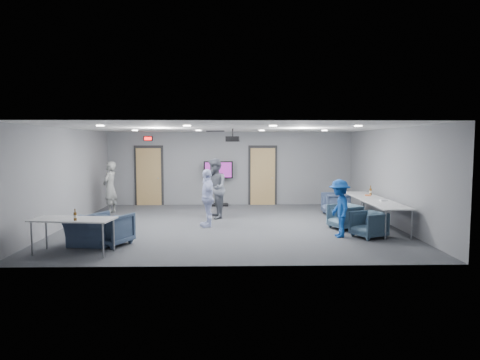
{
  "coord_description": "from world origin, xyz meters",
  "views": [
    {
      "loc": [
        0.01,
        -11.8,
        2.29
      ],
      "look_at": [
        0.29,
        0.75,
        1.2
      ],
      "focal_mm": 32.0,
      "sensor_mm": 36.0,
      "label": 1
    }
  ],
  "objects_px": {
    "table_right_a": "(363,196)",
    "projector": "(233,139)",
    "person_d": "(339,208)",
    "tv_stand": "(218,181)",
    "person_c": "(207,198)",
    "chair_right_a": "(335,204)",
    "chair_front_b": "(91,232)",
    "person_b": "(214,188)",
    "bottle_right": "(371,192)",
    "chair_right_c": "(369,225)",
    "bottle_front": "(75,216)",
    "table_front_left": "(73,221)",
    "chair_front_a": "(111,229)",
    "person_a": "(110,188)",
    "table_right_b": "(386,205)",
    "chair_right_b": "(345,217)"
  },
  "relations": [
    {
      "from": "projector",
      "to": "table_right_b",
      "type": "bearing_deg",
      "value": -11.15
    },
    {
      "from": "person_c",
      "to": "chair_front_a",
      "type": "bearing_deg",
      "value": -58.82
    },
    {
      "from": "chair_front_a",
      "to": "chair_right_c",
      "type": "bearing_deg",
      "value": -149.21
    },
    {
      "from": "chair_right_c",
      "to": "table_right_b",
      "type": "distance_m",
      "value": 1.0
    },
    {
      "from": "table_front_left",
      "to": "bottle_right",
      "type": "bearing_deg",
      "value": 34.57
    },
    {
      "from": "chair_right_a",
      "to": "bottle_front",
      "type": "relative_size",
      "value": 3.24
    },
    {
      "from": "chair_right_a",
      "to": "table_front_left",
      "type": "xyz_separation_m",
      "value": [
        -6.6,
        -4.67,
        0.33
      ]
    },
    {
      "from": "chair_right_c",
      "to": "chair_front_a",
      "type": "xyz_separation_m",
      "value": [
        -6.03,
        -0.62,
        0.05
      ]
    },
    {
      "from": "chair_right_c",
      "to": "bottle_front",
      "type": "height_order",
      "value": "bottle_front"
    },
    {
      "from": "person_b",
      "to": "table_right_a",
      "type": "xyz_separation_m",
      "value": [
        4.48,
        -0.2,
        -0.23
      ]
    },
    {
      "from": "chair_right_a",
      "to": "table_front_left",
      "type": "bearing_deg",
      "value": -55.92
    },
    {
      "from": "chair_right_c",
      "to": "tv_stand",
      "type": "relative_size",
      "value": 0.43
    },
    {
      "from": "person_d",
      "to": "chair_right_a",
      "type": "relative_size",
      "value": 1.81
    },
    {
      "from": "table_right_a",
      "to": "projector",
      "type": "xyz_separation_m",
      "value": [
        -3.93,
        -0.69,
        1.72
      ]
    },
    {
      "from": "person_b",
      "to": "chair_right_a",
      "type": "bearing_deg",
      "value": 88.85
    },
    {
      "from": "person_c",
      "to": "chair_front_b",
      "type": "bearing_deg",
      "value": -64.0
    },
    {
      "from": "chair_right_b",
      "to": "chair_front_b",
      "type": "relative_size",
      "value": 0.76
    },
    {
      "from": "chair_front_a",
      "to": "table_front_left",
      "type": "distance_m",
      "value": 0.97
    },
    {
      "from": "chair_front_a",
      "to": "bottle_front",
      "type": "height_order",
      "value": "bottle_front"
    },
    {
      "from": "chair_right_c",
      "to": "bottle_right",
      "type": "bearing_deg",
      "value": 136.59
    },
    {
      "from": "person_d",
      "to": "tv_stand",
      "type": "bearing_deg",
      "value": -150.19
    },
    {
      "from": "person_b",
      "to": "person_d",
      "type": "distance_m",
      "value": 4.11
    },
    {
      "from": "table_right_a",
      "to": "chair_right_c",
      "type": "bearing_deg",
      "value": 165.74
    },
    {
      "from": "chair_front_a",
      "to": "person_b",
      "type": "bearing_deg",
      "value": -98.21
    },
    {
      "from": "person_d",
      "to": "table_right_b",
      "type": "bearing_deg",
      "value": 112.11
    },
    {
      "from": "person_a",
      "to": "table_right_b",
      "type": "xyz_separation_m",
      "value": [
        7.9,
        -3.07,
        -0.16
      ]
    },
    {
      "from": "chair_right_b",
      "to": "chair_front_b",
      "type": "height_order",
      "value": "chair_right_b"
    },
    {
      "from": "person_b",
      "to": "tv_stand",
      "type": "relative_size",
      "value": 1.12
    },
    {
      "from": "person_c",
      "to": "bottle_front",
      "type": "distance_m",
      "value": 3.94
    },
    {
      "from": "chair_front_a",
      "to": "projector",
      "type": "bearing_deg",
      "value": -112.93
    },
    {
      "from": "chair_front_b",
      "to": "table_right_a",
      "type": "bearing_deg",
      "value": -147.97
    },
    {
      "from": "bottle_right",
      "to": "chair_right_a",
      "type": "bearing_deg",
      "value": 135.56
    },
    {
      "from": "person_b",
      "to": "chair_front_b",
      "type": "distance_m",
      "value": 4.34
    },
    {
      "from": "person_b",
      "to": "tv_stand",
      "type": "xyz_separation_m",
      "value": [
        0.04,
        2.66,
        0.01
      ]
    },
    {
      "from": "chair_front_a",
      "to": "table_right_a",
      "type": "relative_size",
      "value": 0.44
    },
    {
      "from": "table_right_a",
      "to": "chair_front_b",
      "type": "bearing_deg",
      "value": 114.18
    },
    {
      "from": "chair_right_b",
      "to": "person_a",
      "type": "bearing_deg",
      "value": -132.93
    },
    {
      "from": "table_right_b",
      "to": "tv_stand",
      "type": "height_order",
      "value": "tv_stand"
    },
    {
      "from": "person_a",
      "to": "person_c",
      "type": "distance_m",
      "value": 3.96
    },
    {
      "from": "person_a",
      "to": "bottle_right",
      "type": "distance_m",
      "value": 8.2
    },
    {
      "from": "chair_front_a",
      "to": "projector",
      "type": "xyz_separation_m",
      "value": [
        2.75,
        2.49,
        2.04
      ]
    },
    {
      "from": "person_d",
      "to": "table_front_left",
      "type": "height_order",
      "value": "person_d"
    },
    {
      "from": "person_c",
      "to": "person_d",
      "type": "relative_size",
      "value": 1.12
    },
    {
      "from": "person_d",
      "to": "person_b",
      "type": "bearing_deg",
      "value": -130.64
    },
    {
      "from": "person_c",
      "to": "chair_right_a",
      "type": "height_order",
      "value": "person_c"
    },
    {
      "from": "person_a",
      "to": "person_d",
      "type": "distance_m",
      "value": 7.49
    },
    {
      "from": "person_b",
      "to": "bottle_right",
      "type": "relative_size",
      "value": 6.32
    },
    {
      "from": "bottle_right",
      "to": "table_front_left",
      "type": "bearing_deg",
      "value": -152.83
    },
    {
      "from": "person_b",
      "to": "bottle_front",
      "type": "distance_m",
      "value": 5.06
    },
    {
      "from": "table_right_a",
      "to": "bottle_front",
      "type": "bearing_deg",
      "value": 119.98
    }
  ]
}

